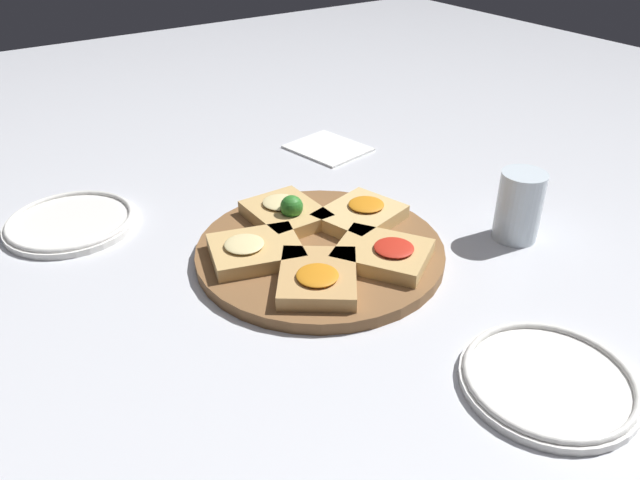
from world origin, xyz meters
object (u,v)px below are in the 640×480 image
object	(u,v)px
plate_right	(71,222)
napkin_stack	(328,147)
plate_left	(549,380)
serving_board	(320,251)
water_glass	(519,206)

from	to	relation	value
plate_right	napkin_stack	size ratio (longest dim) A/B	1.40
plate_left	napkin_stack	world-z (taller)	plate_left
serving_board	plate_left	xyz separation A→B (m)	(-0.36, -0.06, -0.00)
water_glass	plate_left	bearing A→B (deg)	137.32
plate_right	napkin_stack	distance (m)	0.51
plate_left	plate_right	distance (m)	0.73
plate_right	water_glass	size ratio (longest dim) A/B	1.88
water_glass	napkin_stack	xyz separation A→B (m)	(0.44, 0.04, -0.05)
serving_board	water_glass	xyz separation A→B (m)	(-0.12, -0.28, 0.04)
plate_right	napkin_stack	xyz separation A→B (m)	(0.03, -0.51, -0.00)
plate_left	plate_right	xyz separation A→B (m)	(0.65, 0.33, -0.00)
serving_board	plate_right	bearing A→B (deg)	43.10
plate_left	water_glass	world-z (taller)	water_glass
plate_right	plate_left	bearing A→B (deg)	-152.88
serving_board	napkin_stack	distance (m)	0.40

